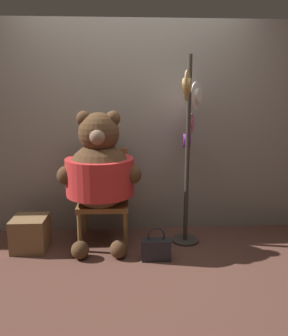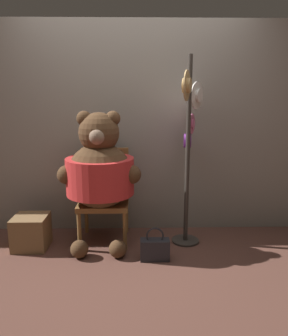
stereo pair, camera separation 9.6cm
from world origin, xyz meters
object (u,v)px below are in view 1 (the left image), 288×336
(hat_display_rack, at_px, (189,140))
(chair, at_px, (104,193))
(teddy_bear, at_px, (100,172))
(handbag_on_ground, at_px, (156,249))

(hat_display_rack, bearing_deg, chair, 174.03)
(teddy_bear, xyz_separation_m, hat_display_rack, (0.87, 0.08, 0.29))
(teddy_bear, height_order, hat_display_rack, hat_display_rack)
(chair, height_order, hat_display_rack, hat_display_rack)
(teddy_bear, bearing_deg, handbag_on_ground, -32.78)
(chair, height_order, handbag_on_ground, chair)
(chair, relative_size, hat_display_rack, 0.51)
(handbag_on_ground, bearing_deg, hat_display_rack, 49.97)
(chair, bearing_deg, teddy_bear, -96.86)
(hat_display_rack, xyz_separation_m, handbag_on_ground, (-0.35, -0.42, -0.94))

